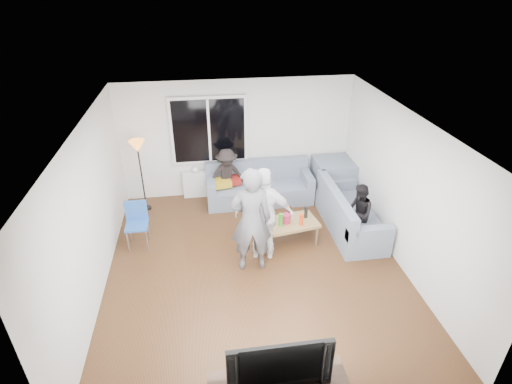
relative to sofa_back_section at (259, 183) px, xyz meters
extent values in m
cube|color=#56351C|center=(-0.42, -2.27, -0.45)|extent=(5.00, 5.50, 0.04)
cube|color=white|center=(-0.42, -2.27, 2.20)|extent=(5.00, 5.50, 0.04)
cube|color=silver|center=(-0.42, 0.50, 0.88)|extent=(5.00, 0.04, 2.60)
cube|color=silver|center=(-0.42, -5.04, 0.88)|extent=(5.00, 0.04, 2.60)
cube|color=silver|center=(-2.94, -2.27, 0.88)|extent=(0.04, 5.50, 2.60)
cube|color=silver|center=(2.10, -2.27, 0.88)|extent=(0.04, 5.50, 2.60)
cube|color=white|center=(-1.02, 0.42, 1.12)|extent=(1.62, 0.06, 1.47)
cube|color=black|center=(-1.02, 0.38, 1.12)|extent=(1.50, 0.02, 1.35)
cube|color=white|center=(-1.02, 0.37, 1.12)|extent=(0.05, 0.03, 1.35)
cube|color=silver|center=(-1.02, 0.38, -0.11)|extent=(1.30, 0.12, 0.62)
imported|color=#326227|center=(-0.85, 0.35, 0.38)|extent=(0.22, 0.18, 0.37)
imported|color=silver|center=(-1.37, 0.35, 0.28)|extent=(0.17, 0.17, 0.16)
cube|color=slate|center=(1.68, 0.00, 0.00)|extent=(0.85, 0.85, 0.85)
cube|color=gold|center=(-0.83, -0.02, 0.09)|extent=(0.43, 0.39, 0.14)
cube|color=maroon|center=(-0.59, 0.06, 0.09)|extent=(0.39, 0.34, 0.13)
cube|color=#9E804C|center=(0.30, -1.57, -0.22)|extent=(1.19, 0.78, 0.40)
cylinder|color=maroon|center=(0.26, -1.57, 0.06)|extent=(0.17, 0.17, 0.17)
imported|color=#545359|center=(-0.49, -2.24, 0.52)|extent=(0.70, 0.47, 1.89)
imported|color=white|center=(-0.22, -1.97, 0.44)|extent=(1.08, 0.63, 1.73)
imported|color=black|center=(1.60, -1.72, 0.15)|extent=(0.44, 0.56, 1.14)
imported|color=black|center=(-0.70, 0.03, 0.20)|extent=(0.86, 0.55, 1.26)
imported|color=black|center=(-0.53, -4.77, 0.35)|extent=(1.17, 0.15, 0.67)
cylinder|color=#E14014|center=(0.52, -1.69, 0.09)|extent=(0.07, 0.07, 0.23)
cylinder|color=#32180B|center=(0.37, -1.38, 0.09)|extent=(0.07, 0.07, 0.23)
cylinder|color=black|center=(0.67, -1.45, 0.09)|extent=(0.07, 0.07, 0.23)
cylinder|color=orange|center=(0.01, -1.44, 0.08)|extent=(0.07, 0.07, 0.21)
cylinder|color=#24971B|center=(0.14, -1.66, 0.10)|extent=(0.08, 0.08, 0.25)
camera|label=1|loc=(-1.20, -7.65, 4.08)|focal=28.01mm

